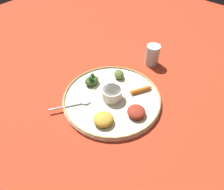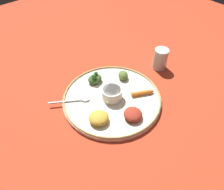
% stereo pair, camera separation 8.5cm
% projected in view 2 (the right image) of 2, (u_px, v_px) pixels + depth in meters
% --- Properties ---
extents(ground_plane, '(2.40, 2.40, 0.00)m').
position_uv_depth(ground_plane, '(112.00, 100.00, 0.87)').
color(ground_plane, '#B7381E').
extents(platter, '(0.40, 0.40, 0.02)m').
position_uv_depth(platter, '(112.00, 99.00, 0.87)').
color(platter, beige).
rests_on(platter, ground_plane).
extents(platter_rim, '(0.39, 0.39, 0.01)m').
position_uv_depth(platter_rim, '(112.00, 97.00, 0.86)').
color(platter_rim, tan).
rests_on(platter_rim, platter).
extents(center_bowl, '(0.08, 0.08, 0.05)m').
position_uv_depth(center_bowl, '(112.00, 93.00, 0.84)').
color(center_bowl, silver).
rests_on(center_bowl, platter).
extents(spoon, '(0.10, 0.14, 0.01)m').
position_uv_depth(spoon, '(76.00, 100.00, 0.84)').
color(spoon, silver).
rests_on(spoon, platter).
extents(greens_pile, '(0.06, 0.07, 0.05)m').
position_uv_depth(greens_pile, '(95.00, 79.00, 0.91)').
color(greens_pile, '#385623').
rests_on(greens_pile, platter).
extents(carrot_near_spoon, '(0.06, 0.09, 0.02)m').
position_uv_depth(carrot_near_spoon, '(143.00, 93.00, 0.87)').
color(carrot_near_spoon, orange).
rests_on(carrot_near_spoon, platter).
extents(mound_lentil_yellow, '(0.10, 0.10, 0.03)m').
position_uv_depth(mound_lentil_yellow, '(99.00, 118.00, 0.77)').
color(mound_lentil_yellow, gold).
rests_on(mound_lentil_yellow, platter).
extents(mound_collards, '(0.07, 0.06, 0.03)m').
position_uv_depth(mound_collards, '(123.00, 75.00, 0.93)').
color(mound_collards, '#567033').
rests_on(mound_collards, platter).
extents(mound_beet, '(0.09, 0.09, 0.03)m').
position_uv_depth(mound_beet, '(133.00, 114.00, 0.78)').
color(mound_beet, maroon).
rests_on(mound_beet, platter).
extents(drinking_glass, '(0.06, 0.06, 0.10)m').
position_uv_depth(drinking_glass, '(160.00, 60.00, 0.99)').
color(drinking_glass, silver).
rests_on(drinking_glass, ground_plane).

